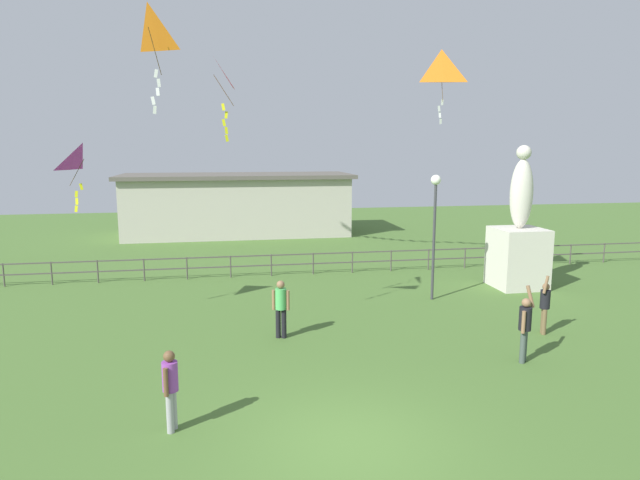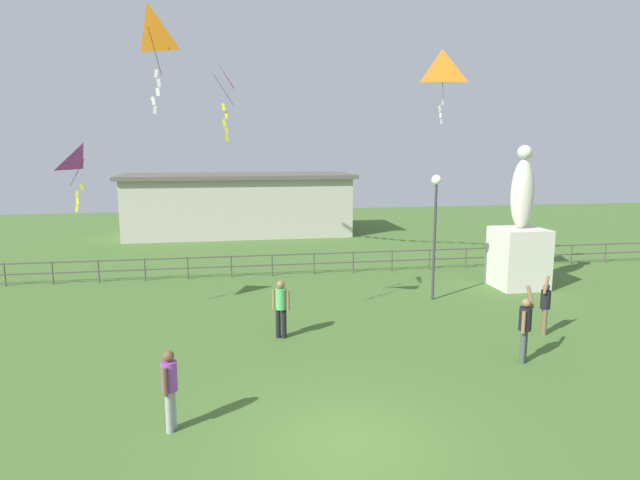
# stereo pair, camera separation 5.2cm
# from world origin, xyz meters

# --- Properties ---
(ground_plane) EXTENTS (80.00, 80.00, 0.00)m
(ground_plane) POSITION_xyz_m (0.00, 0.00, 0.00)
(ground_plane) COLOR #476B2D
(statue_monument) EXTENTS (1.87, 1.87, 5.59)m
(statue_monument) POSITION_xyz_m (9.27, 10.39, 1.71)
(statue_monument) COLOR beige
(statue_monument) RESTS_ON ground_plane
(lamppost) EXTENTS (0.36, 0.36, 4.55)m
(lamppost) POSITION_xyz_m (5.27, 9.22, 3.29)
(lamppost) COLOR #38383D
(lamppost) RESTS_ON ground_plane
(person_0) EXTENTS (0.49, 0.45, 2.00)m
(person_0) POSITION_xyz_m (5.36, 3.14, 1.00)
(person_0) COLOR #3F4C47
(person_0) RESTS_ON ground_plane
(person_1) EXTENTS (0.35, 0.45, 1.82)m
(person_1) POSITION_xyz_m (7.13, 5.06, 0.91)
(person_1) COLOR brown
(person_1) RESTS_ON ground_plane
(person_2) EXTENTS (0.50, 0.32, 1.71)m
(person_2) POSITION_xyz_m (-0.62, 6.08, 0.99)
(person_2) COLOR black
(person_2) RESTS_ON ground_plane
(person_3) EXTENTS (0.30, 0.48, 1.64)m
(person_3) POSITION_xyz_m (-3.29, 1.12, 0.95)
(person_3) COLOR #99999E
(person_3) RESTS_ON ground_plane
(kite_0) EXTENTS (1.28, 0.96, 2.55)m
(kite_0) POSITION_xyz_m (5.59, 9.90, 8.21)
(kite_0) COLOR orange
(kite_2) EXTENTS (0.93, 1.18, 2.00)m
(kite_2) POSITION_xyz_m (-6.24, 8.25, 5.10)
(kite_2) COLOR #B22DB2
(kite_3) EXTENTS (0.94, 0.84, 2.56)m
(kite_3) POSITION_xyz_m (-3.82, 5.09, 8.24)
(kite_3) COLOR orange
(kite_5) EXTENTS (0.88, 0.86, 2.32)m
(kite_5) POSITION_xyz_m (-2.32, 7.15, 7.43)
(kite_5) COLOR red
(waterfront_railing) EXTENTS (36.02, 0.06, 0.95)m
(waterfront_railing) POSITION_xyz_m (-0.29, 14.00, 0.63)
(waterfront_railing) COLOR #4C4742
(waterfront_railing) RESTS_ON ground_plane
(pavilion_building) EXTENTS (14.38, 5.50, 3.86)m
(pavilion_building) POSITION_xyz_m (-1.25, 26.00, 1.95)
(pavilion_building) COLOR #B7B2A3
(pavilion_building) RESTS_ON ground_plane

